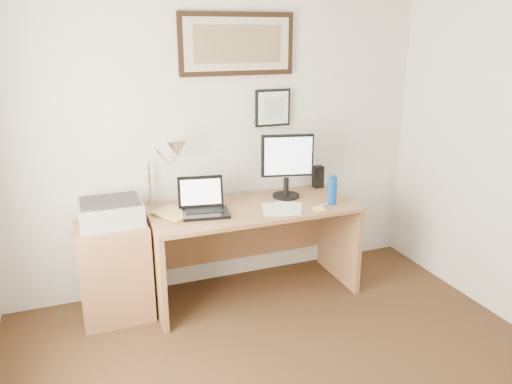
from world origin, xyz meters
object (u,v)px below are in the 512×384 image
desk (250,231)px  printer (111,212)px  water_bottle (332,191)px  laptop (204,205)px  side_cabinet (115,271)px  lcd_monitor (287,163)px  book (163,218)px

desk → printer: bearing=-179.5°
water_bottle → desk: size_ratio=0.13×
desk → laptop: (-0.39, -0.09, 0.29)m
side_cabinet → water_bottle: water_bottle is taller
lcd_monitor → printer: lcd_monitor is taller
desk → printer: printer is taller
laptop → printer: (-0.66, 0.08, 0.01)m
side_cabinet → printer: bearing=64.5°
laptop → lcd_monitor: 0.77m
side_cabinet → water_bottle: 1.75m
water_bottle → book: (-1.31, 0.13, -0.09)m
laptop → lcd_monitor: bearing=9.0°
desk → laptop: size_ratio=4.25×
book → laptop: bearing=4.1°
desk → printer: 1.10m
side_cabinet → laptop: (0.68, -0.05, 0.44)m
side_cabinet → desk: size_ratio=0.46×
side_cabinet → desk: 1.08m
side_cabinet → book: size_ratio=2.45×
printer → side_cabinet: bearing=-115.5°
desk → laptop: bearing=-167.7°
lcd_monitor → printer: size_ratio=1.18×
laptop → book: bearing=-175.9°
desk → lcd_monitor: bearing=5.0°
lcd_monitor → book: bearing=-172.5°
book → printer: printer is taller
water_bottle → lcd_monitor: lcd_monitor is taller
water_bottle → laptop: laptop is taller
book → laptop: size_ratio=0.79×
side_cabinet → printer: (0.01, 0.03, 0.45)m
book → printer: size_ratio=0.68×
lcd_monitor → laptop: bearing=-171.0°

